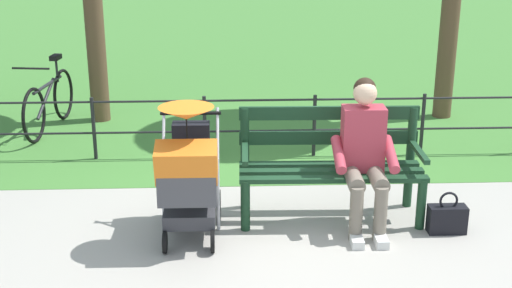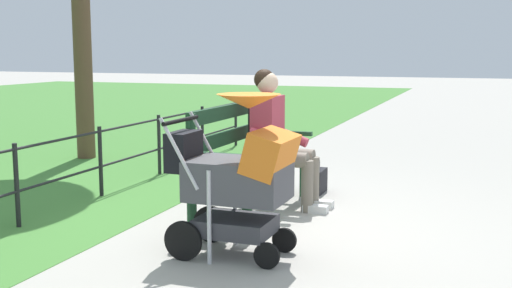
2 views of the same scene
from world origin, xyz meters
name	(u,v)px [view 2 (image 2 of 2)]	position (x,y,z in m)	size (l,w,h in m)	color
ground_plane	(235,227)	(0.00, 0.00, 0.00)	(60.00, 60.00, 0.00)	#ADA89E
park_bench	(246,154)	(-0.54, -0.12, 0.53)	(1.61, 0.63, 0.96)	#193D23
person_on_bench	(278,135)	(-0.80, 0.11, 0.68)	(0.54, 0.74, 1.28)	slate
stroller	(239,174)	(0.67, 0.30, 0.59)	(0.52, 0.90, 1.15)	black
handbag	(317,180)	(-1.49, 0.30, 0.13)	(0.32, 0.14, 0.37)	black
park_fence	(94,156)	(-0.49, -1.68, 0.42)	(8.48, 0.04, 0.70)	black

